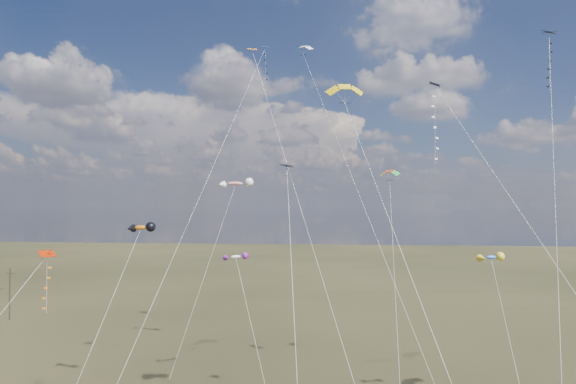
# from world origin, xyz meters

# --- Properties ---
(utility_pole_far) EXTENTS (1.40, 0.20, 8.00)m
(utility_pole_far) POSITION_xyz_m (-46.00, 44.00, 4.09)
(utility_pole_far) COLOR black
(utility_pole_far) RESTS_ON ground
(diamond_black_high) EXTENTS (7.29, 19.22, 33.70)m
(diamond_black_high) POSITION_xyz_m (23.48, 16.61, 28.96)
(diamond_black_high) COLOR black
(diamond_black_high) RESTS_ON ground
(diamond_navy_tall) EXTENTS (8.39, 32.26, 38.42)m
(diamond_navy_tall) POSITION_xyz_m (-5.33, 31.39, 32.76)
(diamond_navy_tall) COLOR navy
(diamond_navy_tall) RESTS_ON ground
(diamond_black_mid) EXTENTS (3.43, 17.51, 21.04)m
(diamond_black_mid) POSITION_xyz_m (1.51, 5.33, 15.15)
(diamond_black_mid) COLOR black
(diamond_black_mid) RESTS_ON ground
(diamond_red_low) EXTENTS (7.17, 10.92, 14.53)m
(diamond_red_low) POSITION_xyz_m (-15.93, 3.21, 11.80)
(diamond_red_low) COLOR #A11C00
(diamond_red_low) RESTS_ON ground
(diamond_navy_right) EXTENTS (12.22, 17.07, 26.93)m
(diamond_navy_right) POSITION_xyz_m (12.65, 7.28, 22.60)
(diamond_navy_right) COLOR #110E4F
(diamond_navy_right) RESTS_ON ground
(diamond_orange_center) EXTENTS (11.66, 14.14, 32.50)m
(diamond_orange_center) POSITION_xyz_m (0.06, 12.24, 22.80)
(diamond_orange_center) COLOR orange
(diamond_orange_center) RESTS_ON ground
(parafoil_yellow) EXTENTS (9.17, 22.88, 27.34)m
(parafoil_yellow) POSITION_xyz_m (5.38, 7.75, 26.53)
(parafoil_yellow) COLOR gold
(parafoil_yellow) RESTS_ON ground
(parafoil_blue_white) EXTENTS (14.56, 26.55, 38.09)m
(parafoil_blue_white) POSITION_xyz_m (0.49, 32.39, 37.21)
(parafoil_blue_white) COLOR blue
(parafoil_blue_white) RESTS_ON ground
(parafoil_tricolor) EXTENTS (2.25, 13.76, 21.71)m
(parafoil_tricolor) POSITION_xyz_m (9.98, 22.47, 21.06)
(parafoil_tricolor) COLOR yellow
(parafoil_tricolor) RESTS_ON ground
(novelty_orange_black) EXTENTS (3.46, 12.02, 16.17)m
(novelty_orange_black) POSITION_xyz_m (-13.63, 15.56, 15.58)
(novelty_orange_black) COLOR orange
(novelty_orange_black) RESTS_ON ground
(novelty_white_purple) EXTENTS (5.57, 7.17, 12.93)m
(novelty_white_purple) POSITION_xyz_m (-5.49, 20.32, 12.47)
(novelty_white_purple) COLOR silver
(novelty_white_purple) RESTS_ON ground
(novelty_redwhite_stripe) EXTENTS (6.65, 11.40, 20.95)m
(novelty_redwhite_stripe) POSITION_xyz_m (-7.76, 30.36, 20.31)
(novelty_redwhite_stripe) COLOR red
(novelty_redwhite_stripe) RESTS_ON ground
(novelty_blue_yellow) EXTENTS (2.05, 9.44, 13.68)m
(novelty_blue_yellow) POSITION_xyz_m (17.94, 15.24, 13.17)
(novelty_blue_yellow) COLOR blue
(novelty_blue_yellow) RESTS_ON ground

